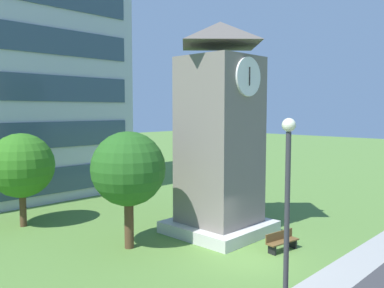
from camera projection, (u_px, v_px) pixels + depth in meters
ground_plane at (248, 259)px, 17.64m from camera, size 160.00×160.00×0.00m
kerb_strip at (327, 284)px, 15.13m from camera, size 120.00×1.60×0.01m
clock_tower at (220, 140)px, 21.10m from camera, size 4.70×4.70×11.03m
park_bench at (282, 241)px, 18.66m from camera, size 1.85×0.77×0.88m
street_lamp at (287, 211)px, 10.58m from camera, size 0.36×0.36×6.32m
tree_streetside at (128, 169)px, 18.77m from camera, size 3.49×3.49×5.54m
tree_by_building at (21, 166)px, 22.32m from camera, size 3.59×3.59×5.25m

